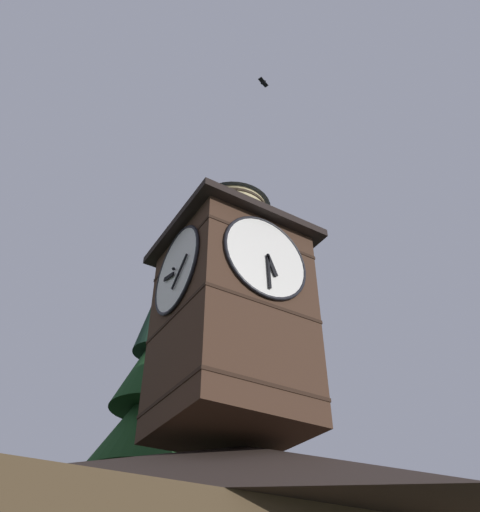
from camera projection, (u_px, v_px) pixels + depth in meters
name	position (u px, v px, depth m)	size (l,w,h in m)	color
clock_tower	(231.00, 304.00, 15.39)	(4.37, 4.37, 9.08)	#422B1E
pine_tree_behind	(143.00, 489.00, 18.46)	(7.12, 7.12, 15.89)	#473323
moon	(262.00, 480.00, 44.43)	(1.73, 1.73, 1.73)	silver
flying_bird_high	(263.00, 82.00, 19.01)	(0.48, 0.31, 0.12)	black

